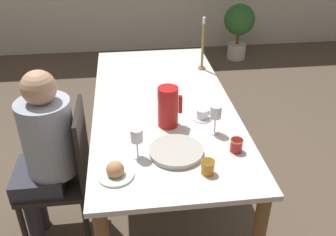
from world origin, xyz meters
The scene contains 14 objects.
ground_plane centered at (0.00, 0.00, 0.00)m, with size 20.00×20.00×0.00m, color brown.
dining_table centered at (0.00, 0.00, 0.68)m, with size 0.90×1.93×0.78m.
chair_person_side centered at (-0.64, -0.31, 0.50)m, with size 0.42×0.42×0.93m.
person_seated centered at (-0.73, -0.33, 0.70)m, with size 0.39×0.41×1.19m.
red_pitcher centered at (0.00, -0.29, 0.90)m, with size 0.15×0.12×0.25m.
wine_glass_water centered at (-0.20, -0.58, 0.90)m, with size 0.06×0.06×0.17m.
wine_glass_juice centered at (0.26, -0.40, 0.91)m, with size 0.06×0.06×0.18m.
teacup_near_person centered at (0.22, -0.24, 0.81)m, with size 0.12×0.12×0.06m.
serving_tray centered at (0.01, -0.58, 0.79)m, with size 0.29×0.29×0.03m.
bread_plate centered at (-0.31, -0.72, 0.81)m, with size 0.18×0.18×0.09m.
jam_jar_amber centered at (0.14, -0.76, 0.82)m, with size 0.07×0.07×0.07m.
jam_jar_red centered at (0.33, -0.59, 0.82)m, with size 0.07×0.07×0.07m.
candlestick_tall centered at (0.37, 0.51, 0.95)m, with size 0.06×0.06×0.41m.
potted_plant centered at (1.31, 2.59, 0.47)m, with size 0.41×0.41×0.74m.
Camera 1 is at (-0.23, -2.17, 1.96)m, focal length 40.00 mm.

